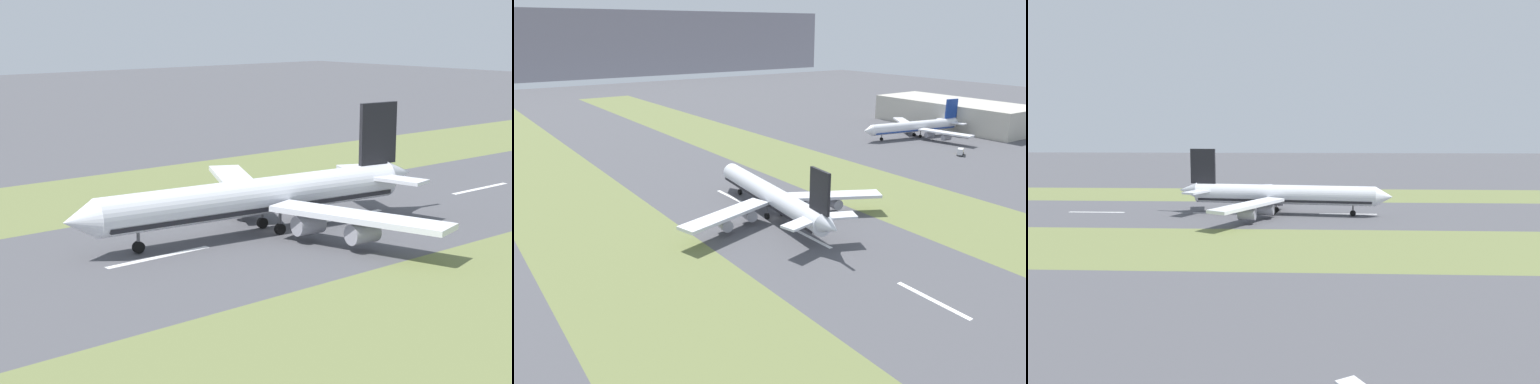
% 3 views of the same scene
% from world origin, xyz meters
% --- Properties ---
extents(ground_plane, '(800.00, 800.00, 0.00)m').
position_xyz_m(ground_plane, '(0.00, 0.00, 0.00)').
color(ground_plane, '#4C4C51').
extents(grass_median_east, '(40.00, 600.00, 0.01)m').
position_xyz_m(grass_median_east, '(45.00, 0.00, 0.00)').
color(grass_median_east, olive).
rests_on(grass_median_east, ground).
extents(centreline_dash_near, '(1.20, 18.00, 0.01)m').
position_xyz_m(centreline_dash_near, '(0.00, -56.33, 0.01)').
color(centreline_dash_near, silver).
rests_on(centreline_dash_near, ground).
extents(centreline_dash_mid, '(1.20, 18.00, 0.01)m').
position_xyz_m(centreline_dash_mid, '(0.00, -16.33, 0.01)').
color(centreline_dash_mid, silver).
rests_on(centreline_dash_mid, ground).
extents(centreline_dash_far, '(1.20, 18.00, 0.01)m').
position_xyz_m(centreline_dash_far, '(0.00, 23.67, 0.01)').
color(centreline_dash_far, silver).
rests_on(centreline_dash_far, ground).
extents(airplane_main_jet, '(63.68, 67.18, 20.20)m').
position_xyz_m(airplane_main_jet, '(1.12, 1.78, 6.02)').
color(airplane_main_jet, silver).
rests_on(airplane_main_jet, ground).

